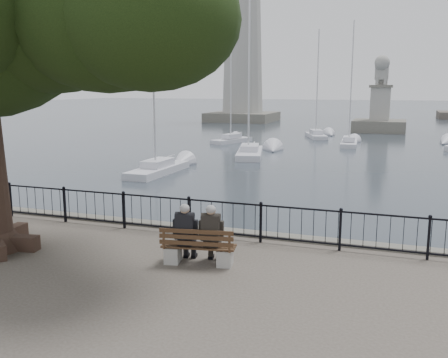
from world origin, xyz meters
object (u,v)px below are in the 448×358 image
at_px(lion_monument, 380,113).
at_px(tree, 6,11).
at_px(bench, 198,251).
at_px(person_right, 212,236).
at_px(person_left, 186,235).
at_px(lighthouse, 243,37).

bearing_deg(lion_monument, tree, -97.19).
relative_size(bench, tree, 0.16).
xyz_separation_m(bench, tree, (-4.42, -0.52, 5.33)).
bearing_deg(person_right, lion_monument, 88.13).
relative_size(tree, lion_monument, 1.23).
xyz_separation_m(person_left, tree, (-4.11, -0.56, 4.99)).
bearing_deg(lighthouse, person_left, -73.86).
bearing_deg(person_right, bench, -152.63).
xyz_separation_m(person_right, lion_monument, (1.61, 49.34, 0.48)).
distance_m(bench, lighthouse, 65.07).
height_order(lighthouse, lion_monument, lighthouse).
height_order(person_left, person_right, same).
relative_size(lighthouse, lion_monument, 3.39).
bearing_deg(tree, person_left, 7.82).
xyz_separation_m(bench, person_left, (-0.31, 0.05, 0.34)).
distance_m(person_left, tree, 6.49).
height_order(person_left, tree, tree).
distance_m(person_right, lighthouse, 64.95).
relative_size(person_right, lighthouse, 0.05).
bearing_deg(lion_monument, person_left, -92.55).
distance_m(person_left, lighthouse, 64.88).
xyz_separation_m(tree, lighthouse, (-13.69, 62.07, 5.50)).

